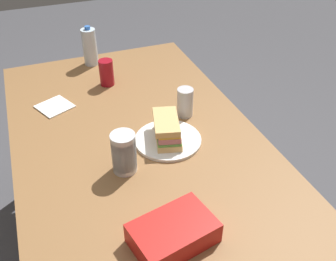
{
  "coord_description": "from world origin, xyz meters",
  "views": [
    {
      "loc": [
        -1.1,
        0.31,
        1.62
      ],
      "look_at": [
        -0.03,
        -0.1,
        0.78
      ],
      "focal_mm": 41.11,
      "sensor_mm": 36.0,
      "label": 1
    }
  ],
  "objects_px": {
    "plastic_cup_stack": "(124,153)",
    "sandwich": "(167,129)",
    "chip_bag": "(173,233)",
    "dining_table": "(141,160)",
    "soda_can_red": "(106,73)",
    "soda_can_silver": "(185,102)",
    "water_bottle_tall": "(90,47)",
    "paper_plate": "(168,140)"
  },
  "relations": [
    {
      "from": "plastic_cup_stack",
      "to": "sandwich",
      "type": "bearing_deg",
      "value": -62.92
    },
    {
      "from": "chip_bag",
      "to": "dining_table",
      "type": "bearing_deg",
      "value": 72.15
    },
    {
      "from": "sandwich",
      "to": "soda_can_red",
      "type": "bearing_deg",
      "value": 12.09
    },
    {
      "from": "plastic_cup_stack",
      "to": "soda_can_silver",
      "type": "relative_size",
      "value": 1.22
    },
    {
      "from": "dining_table",
      "to": "water_bottle_tall",
      "type": "distance_m",
      "value": 0.74
    },
    {
      "from": "water_bottle_tall",
      "to": "soda_can_red",
      "type": "bearing_deg",
      "value": -174.07
    },
    {
      "from": "sandwich",
      "to": "chip_bag",
      "type": "distance_m",
      "value": 0.46
    },
    {
      "from": "soda_can_red",
      "to": "chip_bag",
      "type": "height_order",
      "value": "soda_can_red"
    },
    {
      "from": "dining_table",
      "to": "paper_plate",
      "type": "xyz_separation_m",
      "value": [
        -0.03,
        -0.1,
        0.09
      ]
    },
    {
      "from": "chip_bag",
      "to": "plastic_cup_stack",
      "type": "relative_size",
      "value": 1.54
    },
    {
      "from": "sandwich",
      "to": "dining_table",
      "type": "bearing_deg",
      "value": 76.12
    },
    {
      "from": "dining_table",
      "to": "water_bottle_tall",
      "type": "relative_size",
      "value": 8.15
    },
    {
      "from": "soda_can_red",
      "to": "soda_can_silver",
      "type": "distance_m",
      "value": 0.44
    },
    {
      "from": "soda_can_red",
      "to": "soda_can_silver",
      "type": "bearing_deg",
      "value": -147.06
    },
    {
      "from": "dining_table",
      "to": "soda_can_silver",
      "type": "height_order",
      "value": "soda_can_silver"
    },
    {
      "from": "dining_table",
      "to": "chip_bag",
      "type": "bearing_deg",
      "value": 173.9
    },
    {
      "from": "paper_plate",
      "to": "plastic_cup_stack",
      "type": "relative_size",
      "value": 1.69
    },
    {
      "from": "paper_plate",
      "to": "soda_can_silver",
      "type": "height_order",
      "value": "soda_can_silver"
    },
    {
      "from": "dining_table",
      "to": "paper_plate",
      "type": "relative_size",
      "value": 6.49
    },
    {
      "from": "sandwich",
      "to": "soda_can_silver",
      "type": "height_order",
      "value": "soda_can_silver"
    },
    {
      "from": "water_bottle_tall",
      "to": "soda_can_silver",
      "type": "bearing_deg",
      "value": -156.53
    },
    {
      "from": "paper_plate",
      "to": "soda_can_red",
      "type": "xyz_separation_m",
      "value": [
        0.51,
        0.11,
        0.05
      ]
    },
    {
      "from": "sandwich",
      "to": "soda_can_silver",
      "type": "bearing_deg",
      "value": -43.32
    },
    {
      "from": "soda_can_silver",
      "to": "sandwich",
      "type": "bearing_deg",
      "value": 136.68
    },
    {
      "from": "water_bottle_tall",
      "to": "soda_can_silver",
      "type": "xyz_separation_m",
      "value": [
        -0.6,
        -0.26,
        -0.03
      ]
    },
    {
      "from": "soda_can_red",
      "to": "water_bottle_tall",
      "type": "height_order",
      "value": "water_bottle_tall"
    },
    {
      "from": "dining_table",
      "to": "sandwich",
      "type": "relative_size",
      "value": 8.12
    },
    {
      "from": "dining_table",
      "to": "water_bottle_tall",
      "type": "height_order",
      "value": "water_bottle_tall"
    },
    {
      "from": "water_bottle_tall",
      "to": "plastic_cup_stack",
      "type": "bearing_deg",
      "value": 175.83
    },
    {
      "from": "paper_plate",
      "to": "sandwich",
      "type": "relative_size",
      "value": 1.25
    },
    {
      "from": "sandwich",
      "to": "plastic_cup_stack",
      "type": "bearing_deg",
      "value": 117.08
    },
    {
      "from": "plastic_cup_stack",
      "to": "paper_plate",
      "type": "bearing_deg",
      "value": -63.98
    },
    {
      "from": "soda_can_silver",
      "to": "soda_can_red",
      "type": "bearing_deg",
      "value": 32.94
    },
    {
      "from": "soda_can_red",
      "to": "plastic_cup_stack",
      "type": "height_order",
      "value": "plastic_cup_stack"
    },
    {
      "from": "dining_table",
      "to": "chip_bag",
      "type": "height_order",
      "value": "chip_bag"
    },
    {
      "from": "dining_table",
      "to": "soda_can_red",
      "type": "height_order",
      "value": "soda_can_red"
    },
    {
      "from": "water_bottle_tall",
      "to": "plastic_cup_stack",
      "type": "relative_size",
      "value": 1.34
    },
    {
      "from": "soda_can_red",
      "to": "chip_bag",
      "type": "distance_m",
      "value": 0.94
    },
    {
      "from": "plastic_cup_stack",
      "to": "soda_can_silver",
      "type": "xyz_separation_m",
      "value": [
        0.24,
        -0.32,
        -0.01
      ]
    },
    {
      "from": "paper_plate",
      "to": "water_bottle_tall",
      "type": "bearing_deg",
      "value": 10.15
    },
    {
      "from": "paper_plate",
      "to": "soda_can_red",
      "type": "bearing_deg",
      "value": 12.08
    },
    {
      "from": "paper_plate",
      "to": "chip_bag",
      "type": "relative_size",
      "value": 1.09
    }
  ]
}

